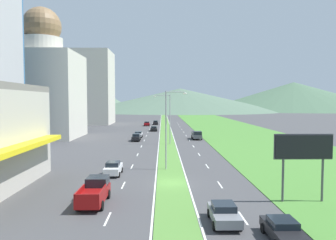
{
  "coord_description": "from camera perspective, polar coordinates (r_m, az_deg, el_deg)",
  "views": [
    {
      "loc": [
        -0.98,
        -33.96,
        8.8
      ],
      "look_at": [
        0.53,
        52.76,
        3.76
      ],
      "focal_mm": 34.32,
      "sensor_mm": 36.0,
      "label": 1
    }
  ],
  "objects": [
    {
      "name": "edge_line_median_left",
      "position": [
        94.37,
        -1.46,
        -2.02
      ],
      "size": [
        0.16,
        240.0,
        0.01
      ],
      "primitive_type": "cube",
      "color": "silver",
      "rests_on": "ground_plane"
    },
    {
      "name": "lane_dash_left_9",
      "position": [
        101.55,
        -3.32,
        -1.65
      ],
      "size": [
        0.16,
        2.8,
        0.01
      ],
      "primitive_type": "cube",
      "color": "silver",
      "rests_on": "ground_plane"
    },
    {
      "name": "lane_dash_right_3",
      "position": [
        44.31,
        6.98,
        -8.15
      ],
      "size": [
        0.16,
        2.8,
        0.01
      ],
      "primitive_type": "cube",
      "color": "silver",
      "rests_on": "ground_plane"
    },
    {
      "name": "pickup_truck_1",
      "position": [
        74.7,
        5.13,
        -2.7
      ],
      "size": [
        2.18,
        5.4,
        2.0
      ],
      "rotation": [
        0.0,
        0.0,
        -1.57
      ],
      "color": "#515459",
      "rests_on": "ground_plane"
    },
    {
      "name": "car_6",
      "position": [
        121.67,
        -2.23,
        -0.45
      ],
      "size": [
        1.92,
        4.15,
        1.58
      ],
      "rotation": [
        0.0,
        0.0,
        1.57
      ],
      "color": "black",
      "rests_on": "ground_plane"
    },
    {
      "name": "car_1",
      "position": [
        22.59,
        19.79,
        -17.87
      ],
      "size": [
        1.98,
        4.07,
        1.35
      ],
      "rotation": [
        0.0,
        0.0,
        -1.57
      ],
      "color": "black",
      "rests_on": "ground_plane"
    },
    {
      "name": "lane_dash_left_3",
      "position": [
        44.08,
        -6.41,
        -8.21
      ],
      "size": [
        0.16,
        2.8,
        0.01
      ],
      "primitive_type": "cube",
      "color": "silver",
      "rests_on": "ground_plane"
    },
    {
      "name": "lane_dash_left_1",
      "position": [
        25.56,
        -10.68,
        -16.87
      ],
      "size": [
        0.16,
        2.8,
        0.01
      ],
      "primitive_type": "cube",
      "color": "silver",
      "rests_on": "ground_plane"
    },
    {
      "name": "lane_dash_right_5",
      "position": [
        63.27,
        4.54,
        -4.68
      ],
      "size": [
        0.16,
        2.8,
        0.01
      ],
      "primitive_type": "cube",
      "color": "silver",
      "rests_on": "ground_plane"
    },
    {
      "name": "ground_plane",
      "position": [
        35.1,
        0.65,
        -11.2
      ],
      "size": [
        600.0,
        600.0,
        0.0
      ],
      "primitive_type": "plane",
      "color": "#424244"
    },
    {
      "name": "street_lamp_near",
      "position": [
        41.13,
        0.01,
        -0.9
      ],
      "size": [
        2.77,
        0.39,
        10.15
      ],
      "color": "#99999E",
      "rests_on": "ground_plane"
    },
    {
      "name": "lane_dash_left_2",
      "position": [
        34.71,
        -7.94,
        -11.39
      ],
      "size": [
        0.16,
        2.8,
        0.01
      ],
      "primitive_type": "cube",
      "color": "silver",
      "rests_on": "ground_plane"
    },
    {
      "name": "grass_median",
      "position": [
        94.37,
        -0.4,
        -2.01
      ],
      "size": [
        3.2,
        240.0,
        0.06
      ],
      "primitive_type": "cube",
      "color": "#518438",
      "rests_on": "ground_plane"
    },
    {
      "name": "pickup_truck_0",
      "position": [
        29.15,
        -12.89,
        -12.32
      ],
      "size": [
        2.18,
        5.4,
        2.0
      ],
      "rotation": [
        0.0,
        0.0,
        1.57
      ],
      "color": "maroon",
      "rests_on": "ground_plane"
    },
    {
      "name": "lane_dash_left_10",
      "position": [
        111.19,
        -3.12,
        -1.22
      ],
      "size": [
        0.16,
        2.8,
        0.01
      ],
      "primitive_type": "cube",
      "color": "silver",
      "rests_on": "ground_plane"
    },
    {
      "name": "lane_dash_right_6",
      "position": [
        72.83,
        3.81,
        -3.62
      ],
      "size": [
        0.16,
        2.8,
        0.01
      ],
      "primitive_type": "cube",
      "color": "silver",
      "rests_on": "ground_plane"
    },
    {
      "name": "billboard_roadside",
      "position": [
        30.28,
        22.95,
        -4.99
      ],
      "size": [
        5.16,
        0.28,
        6.0
      ],
      "color": "#4C4C51",
      "rests_on": "ground_plane"
    },
    {
      "name": "street_lamp_mid",
      "position": [
        65.29,
        0.03,
        0.73
      ],
      "size": [
        3.46,
        0.34,
        10.15
      ],
      "color": "#99999E",
      "rests_on": "ground_plane"
    },
    {
      "name": "car_3",
      "position": [
        78.75,
        -5.29,
        -2.56
      ],
      "size": [
        1.98,
        4.12,
        1.44
      ],
      "rotation": [
        0.0,
        0.0,
        1.57
      ],
      "color": "silver",
      "rests_on": "ground_plane"
    },
    {
      "name": "car_7",
      "position": [
        72.0,
        -5.67,
        -3.06
      ],
      "size": [
        1.85,
        4.57,
        1.62
      ],
      "rotation": [
        0.0,
        0.0,
        1.57
      ],
      "color": "black",
      "rests_on": "ground_plane"
    },
    {
      "name": "midrise_colored",
      "position": [
        128.94,
        -13.74,
        5.56
      ],
      "size": [
        17.15,
        17.15,
        28.1
      ],
      "primitive_type": "cube",
      "color": "beige",
      "rests_on": "ground_plane"
    },
    {
      "name": "grass_verge_right",
      "position": [
        96.8,
        11.9,
        -1.94
      ],
      "size": [
        24.0,
        240.0,
        0.06
      ],
      "primitive_type": "cube",
      "color": "#477F33",
      "rests_on": "ground_plane"
    },
    {
      "name": "lane_dash_right_8",
      "position": [
        92.02,
        2.8,
        -2.16
      ],
      "size": [
        0.16,
        2.8,
        0.01
      ],
      "primitive_type": "cube",
      "color": "silver",
      "rests_on": "ground_plane"
    },
    {
      "name": "lane_dash_right_11",
      "position": [
        120.91,
        1.89,
        -0.85
      ],
      "size": [
        0.16,
        2.8,
        0.01
      ],
      "primitive_type": "cube",
      "color": "silver",
      "rests_on": "ground_plane"
    },
    {
      "name": "car_2",
      "position": [
        39.35,
        -9.71,
        -8.43
      ],
      "size": [
        1.9,
        4.26,
        1.62
      ],
      "rotation": [
        0.0,
        0.0,
        1.57
      ],
      "color": "silver",
      "rests_on": "ground_plane"
    },
    {
      "name": "car_4",
      "position": [
        24.42,
        9.9,
        -16.01
      ],
      "size": [
        2.0,
        4.05,
        1.44
      ],
      "rotation": [
        0.0,
        0.0,
        -1.57
      ],
      "color": "slate",
      "rests_on": "ground_plane"
    },
    {
      "name": "lane_dash_left_12",
      "position": [
        130.48,
        -2.8,
        -0.54
      ],
      "size": [
        0.16,
        2.8,
        0.01
      ],
      "primitive_type": "cube",
      "color": "silver",
      "rests_on": "ground_plane"
    },
    {
      "name": "lane_dash_right_9",
      "position": [
        101.64,
        2.44,
        -1.64
      ],
      "size": [
        0.16,
        2.8,
        0.01
      ],
      "primitive_type": "cube",
      "color": "silver",
      "rests_on": "ground_plane"
    },
    {
      "name": "lane_dash_right_2",
      "position": [
        34.99,
        9.22,
        -11.28
      ],
      "size": [
        0.16,
        2.8,
        0.01
      ],
      "primitive_type": "cube",
      "color": "silver",
      "rests_on": "ground_plane"
    },
    {
      "name": "hill_far_right",
      "position": [
        346.84,
        21.39,
        3.96
      ],
      "size": [
        181.78,
        181.78,
        28.05
      ],
      "primitive_type": "cone",
      "color": "#47664C",
      "rests_on": "ground_plane"
    },
    {
      "name": "lane_dash_right_4",
      "position": [
        53.75,
        5.54,
        -6.11
      ],
      "size": [
        0.16,
        2.8,
        0.01
      ],
      "primitive_type": "cube",
      "color": "silver",
      "rests_on": "ground_plane"
    },
    {
      "name": "car_0",
      "position": [
        115.73,
        -3.77,
        -0.64
      ],
      "size": [
        2.02,
        4.11,
        1.59
      ],
      "rotation": [
        0.0,
        0.0,
        1.57
      ],
      "color": "maroon",
      "rests_on": "ground_plane"
    },
    {
      "name": "car_5",
      "position": [
        95.4,
        -2.53,
        -1.52
      ],
      "size": [
        1.99,
        4.13,
        1.45
      ],
      "rotation": [
        0.0,
        0.0,
        1.57
      ],
      "color": "black",
      "rests_on": "ground_plane"
    },
    {
      "name": "hill_far_center",
      "position": [
        294.83,
        2.2,
        3.62
      ],
      "size": [
        179.97,
        179.97,
        20.63
      ],
      "primitive_type": "cone",
      "color": "#516B56",
      "rests_on": "ground_plane"
    },
    {
      "name": "lane_dash_left_11",
      "position": [
        120.83,
        -2.95,
        -0.85
      ],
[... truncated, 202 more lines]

